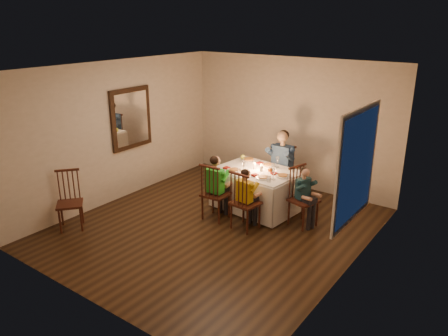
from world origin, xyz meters
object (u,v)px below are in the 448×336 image
Objects in this scene: chair_near_left at (216,218)px; chair_extra at (73,228)px; dining_table at (257,181)px; child_green at (216,218)px; serving_bowl at (249,161)px; adult at (280,197)px; chair_near_right at (245,228)px; child_teal at (302,225)px; chair_adult at (280,197)px; child_yellow at (245,228)px; chair_end at (302,225)px.

chair_near_left is 1.04× the size of chair_extra.
dining_table reaches higher than child_green.
adult is at bearing 46.51° from serving_bowl.
child_teal is (0.72, 0.66, 0.00)m from chair_near_right.
chair_extra is 3.84m from adult.
chair_near_right is at bearing -80.73° from chair_adult.
dining_table is 0.52m from serving_bowl.
chair_near_left is 0.62m from child_yellow.
chair_adult is at bearing 90.01° from dining_table.
child_teal is at bearing -1.77° from dining_table.
chair_extra is 0.97× the size of child_teal.
chair_adult is at bearing -109.04° from child_green.
child_yellow is at bearing -14.15° from chair_extra.
child_yellow is 1.03× the size of child_teal.
adult is 1.16× the size of child_green.
serving_bowl reaches higher than child_teal.
chair_near_left is 1.48m from chair_end.
chair_near_right is 0.62m from child_green.
chair_extra is (-2.06, -2.46, -0.53)m from dining_table.
chair_near_left is at bearing -89.54° from serving_bowl.
dining_table is 1.00m from chair_near_left.
dining_table is 3.25m from chair_extra.
chair_near_right is 1.53m from adult.
child_yellow is at bearing 147.72° from child_teal.
chair_near_right is at bearing -66.16° from dining_table.
chair_adult is 1.53m from chair_near_right.
chair_near_right reaches higher than child_teal.
child_green is at bearing 180.00° from chair_near_left.
adult is (0.07, 0.74, -0.53)m from dining_table.
child_teal is at bearing -132.21° from chair_near_right.
chair_end is at bearing -132.21° from chair_near_right.
chair_extra is 0.74× the size of adult.
child_green reaches higher than chair_extra.
chair_end reaches higher than chair_extra.
child_green is at bearing -5.16° from chair_extra.
child_yellow is 1.45m from serving_bowl.
chair_near_right is 1.00× the size of child_teal.
adult is 1.25m from child_teal.
child_green is 1.30m from serving_bowl.
child_yellow is at bearing -59.27° from serving_bowl.
chair_adult is 1.25m from child_teal.
chair_end is 0.77× the size of adult.
adult is at bearing 90.01° from dining_table.
chair_extra is at bearing -121.61° from serving_bowl.
adult reaches higher than chair_extra.
dining_table reaches higher than chair_end.
dining_table is at bearing -37.04° from serving_bowl.
chair_end is at bearing -157.46° from child_green.
chair_near_right is 0.97m from child_teal.
adult is at bearing 0.00° from chair_adult.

